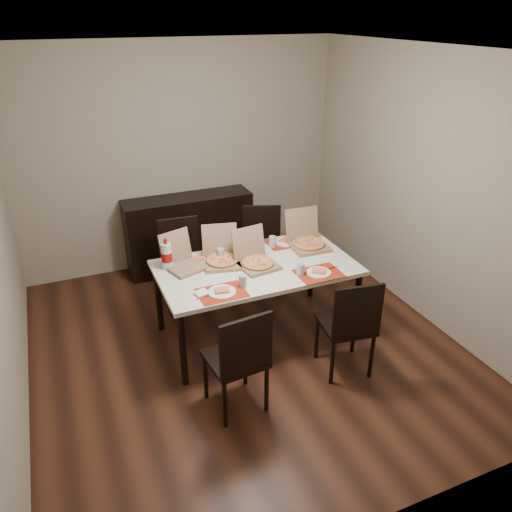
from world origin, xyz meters
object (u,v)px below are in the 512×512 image
at_px(sideboard, 189,232).
at_px(chair_far_right, 262,245).
at_px(chair_far_left, 182,259).
at_px(soda_bottle, 167,256).
at_px(dining_table, 256,272).
at_px(chair_near_left, 239,358).
at_px(pizza_box_center, 256,261).
at_px(dip_bowl, 258,255).
at_px(chair_near_right, 350,323).

distance_m(sideboard, chair_far_right, 1.00).
distance_m(chair_far_left, soda_bottle, 0.75).
bearing_deg(sideboard, chair_far_right, -51.80).
distance_m(chair_far_right, soda_bottle, 1.38).
bearing_deg(chair_far_right, dining_table, -117.03).
bearing_deg(dining_table, chair_far_left, 119.20).
xyz_separation_m(chair_near_left, chair_far_right, (0.96, 1.76, 0.00)).
height_order(dining_table, pizza_box_center, pizza_box_center).
height_order(chair_far_left, dip_bowl, chair_far_left).
bearing_deg(chair_far_left, chair_near_right, -60.07).
height_order(chair_near_right, pizza_box_center, pizza_box_center).
height_order(dining_table, dip_bowl, dip_bowl).
relative_size(chair_far_left, dip_bowl, 8.58).
bearing_deg(pizza_box_center, soda_bottle, 160.55).
xyz_separation_m(chair_near_left, soda_bottle, (-0.24, 1.17, 0.36)).
relative_size(chair_near_left, soda_bottle, 3.15).
distance_m(chair_near_left, dip_bowl, 1.27).
height_order(dining_table, chair_far_left, chair_far_left).
bearing_deg(chair_near_left, dip_bowl, 60.27).
height_order(chair_far_left, pizza_box_center, pizza_box_center).
height_order(chair_near_left, pizza_box_center, pizza_box_center).
bearing_deg(chair_near_right, chair_far_left, 119.93).
xyz_separation_m(sideboard, dining_table, (0.18, -1.64, 0.23)).
xyz_separation_m(chair_near_left, chair_far_left, (0.04, 1.77, 0.00)).
xyz_separation_m(chair_near_right, soda_bottle, (-1.26, 1.11, 0.36)).
height_order(chair_far_right, dip_bowl, chair_far_right).
xyz_separation_m(chair_far_left, soda_bottle, (-0.28, -0.60, 0.36)).
bearing_deg(dip_bowl, chair_far_left, 130.31).
relative_size(sideboard, chair_far_left, 1.61).
bearing_deg(chair_near_left, pizza_box_center, 60.15).
bearing_deg(chair_far_right, soda_bottle, -153.70).
bearing_deg(sideboard, chair_near_right, -74.75).
bearing_deg(dip_bowl, chair_near_left, -119.73).
distance_m(dining_table, pizza_box_center, 0.12).
height_order(dip_bowl, soda_bottle, soda_bottle).
bearing_deg(soda_bottle, dip_bowl, -5.87).
bearing_deg(soda_bottle, chair_near_left, -78.49).
bearing_deg(dining_table, pizza_box_center, -127.41).
xyz_separation_m(chair_far_right, soda_bottle, (-1.20, -0.59, 0.36)).
height_order(dining_table, chair_near_right, chair_near_right).
relative_size(dining_table, chair_near_right, 1.94).
distance_m(chair_near_left, chair_near_right, 1.02).
bearing_deg(chair_far_right, chair_far_left, 179.72).
xyz_separation_m(dining_table, pizza_box_center, (-0.00, -0.00, 0.12)).
xyz_separation_m(sideboard, chair_far_right, (0.62, -0.78, 0.06)).
bearing_deg(sideboard, dining_table, -83.80).
bearing_deg(chair_near_right, soda_bottle, 138.68).
bearing_deg(sideboard, pizza_box_center, -83.86).
bearing_deg(dip_bowl, pizza_box_center, -119.14).
xyz_separation_m(sideboard, chair_far_left, (-0.30, -0.78, 0.06)).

